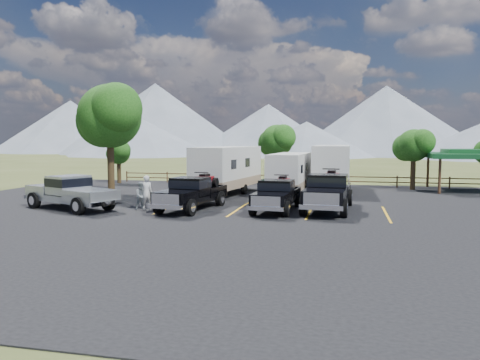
% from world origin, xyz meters
% --- Properties ---
extents(ground, '(320.00, 320.00, 0.00)m').
position_xyz_m(ground, '(0.00, 0.00, 0.00)').
color(ground, '#455022').
rests_on(ground, ground).
extents(asphalt_lot, '(44.00, 34.00, 0.04)m').
position_xyz_m(asphalt_lot, '(0.00, 3.00, 0.02)').
color(asphalt_lot, black).
rests_on(asphalt_lot, ground).
extents(stall_lines, '(12.12, 5.50, 0.01)m').
position_xyz_m(stall_lines, '(0.00, 4.00, 0.04)').
color(stall_lines, gold).
rests_on(stall_lines, asphalt_lot).
extents(tree_big_nw, '(5.54, 5.18, 7.84)m').
position_xyz_m(tree_big_nw, '(-12.55, 9.03, 5.60)').
color(tree_big_nw, '#312213').
rests_on(tree_big_nw, ground).
extents(tree_ne_a, '(3.11, 2.92, 4.76)m').
position_xyz_m(tree_ne_a, '(8.97, 17.01, 3.48)').
color(tree_ne_a, '#312213').
rests_on(tree_ne_a, ground).
extents(tree_north, '(3.46, 3.24, 5.25)m').
position_xyz_m(tree_north, '(-2.03, 19.02, 3.83)').
color(tree_north, '#312213').
rests_on(tree_north, ground).
extents(tree_nw_small, '(2.59, 2.43, 3.85)m').
position_xyz_m(tree_nw_small, '(-16.02, 17.01, 2.78)').
color(tree_nw_small, '#312213').
rests_on(tree_nw_small, ground).
extents(rail_fence, '(36.12, 0.12, 1.00)m').
position_xyz_m(rail_fence, '(2.00, 18.50, 0.61)').
color(rail_fence, '#503522').
rests_on(rail_fence, ground).
extents(pavilion, '(6.20, 6.20, 3.22)m').
position_xyz_m(pavilion, '(13.00, 17.00, 2.79)').
color(pavilion, '#503522').
rests_on(pavilion, ground).
extents(mountain_range, '(209.00, 71.00, 20.00)m').
position_xyz_m(mountain_range, '(-7.63, 105.98, 7.87)').
color(mountain_range, slate).
rests_on(mountain_range, ground).
extents(rig_left, '(2.78, 6.28, 2.03)m').
position_xyz_m(rig_left, '(-4.51, 3.36, 1.02)').
color(rig_left, black).
rests_on(rig_left, asphalt_lot).
extents(rig_center, '(2.29, 5.85, 1.92)m').
position_xyz_m(rig_center, '(0.21, 3.93, 0.97)').
color(rig_center, black).
rests_on(rig_center, asphalt_lot).
extents(rig_right, '(2.71, 6.85, 2.25)m').
position_xyz_m(rig_right, '(2.94, 4.76, 1.12)').
color(rig_right, black).
rests_on(rig_right, asphalt_lot).
extents(trailer_left, '(3.56, 9.83, 3.40)m').
position_xyz_m(trailer_left, '(-4.40, 10.86, 1.82)').
color(trailer_left, white).
rests_on(trailer_left, asphalt_lot).
extents(trailer_center, '(2.55, 8.45, 2.93)m').
position_xyz_m(trailer_center, '(0.02, 11.52, 1.57)').
color(trailer_center, white).
rests_on(trailer_center, asphalt_lot).
extents(trailer_right, '(2.67, 9.94, 3.47)m').
position_xyz_m(trailer_right, '(2.82, 14.74, 1.85)').
color(trailer_right, white).
rests_on(trailer_right, asphalt_lot).
extents(pickup_silver, '(6.63, 4.28, 1.90)m').
position_xyz_m(pickup_silver, '(-11.18, 1.87, 1.03)').
color(pickup_silver, '#A2A7AB').
rests_on(pickup_silver, asphalt_lot).
extents(person_a, '(0.83, 0.79, 1.92)m').
position_xyz_m(person_a, '(-7.06, 2.84, 1.00)').
color(person_a, silver).
rests_on(person_a, asphalt_lot).
extents(person_b, '(0.96, 0.95, 1.56)m').
position_xyz_m(person_b, '(-7.24, 2.62, 0.82)').
color(person_b, gray).
rests_on(person_b, asphalt_lot).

